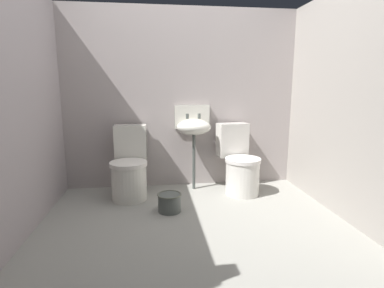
{
  "coord_description": "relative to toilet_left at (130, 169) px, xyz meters",
  "views": [
    {
      "loc": [
        -0.35,
        -2.35,
        1.22
      ],
      "look_at": [
        0.0,
        0.32,
        0.7
      ],
      "focal_mm": 28.27,
      "sensor_mm": 36.0,
      "label": 1
    }
  ],
  "objects": [
    {
      "name": "ground_plane",
      "position": [
        0.62,
        -0.94,
        -0.36
      ],
      "size": [
        3.17,
        2.98,
        0.08
      ],
      "primitive_type": "cube",
      "color": "gray"
    },
    {
      "name": "wall_back",
      "position": [
        0.62,
        0.4,
        0.74
      ],
      "size": [
        3.17,
        0.1,
        2.12
      ],
      "primitive_type": "cube",
      "color": "#A29795",
      "rests_on": "ground"
    },
    {
      "name": "wall_left",
      "position": [
        -0.82,
        -0.84,
        0.74
      ],
      "size": [
        0.1,
        2.78,
        2.12
      ],
      "primitive_type": "cube",
      "color": "#A09598",
      "rests_on": "ground"
    },
    {
      "name": "wall_right",
      "position": [
        2.05,
        -0.84,
        0.74
      ],
      "size": [
        0.1,
        2.78,
        2.12
      ],
      "primitive_type": "cube",
      "color": "#9D968F",
      "rests_on": "ground"
    },
    {
      "name": "toilet_left",
      "position": [
        0.0,
        0.0,
        0.0
      ],
      "size": [
        0.41,
        0.6,
        0.78
      ],
      "rotation": [
        0.0,
        0.0,
        3.11
      ],
      "color": "silver",
      "rests_on": "ground"
    },
    {
      "name": "toilet_right",
      "position": [
        1.25,
        0.0,
        0.0
      ],
      "size": [
        0.47,
        0.64,
        0.78
      ],
      "rotation": [
        0.0,
        0.0,
        3.31
      ],
      "color": "silver",
      "rests_on": "ground"
    },
    {
      "name": "sink",
      "position": [
        0.74,
        0.19,
        0.43
      ],
      "size": [
        0.42,
        0.35,
        0.99
      ],
      "color": "#4B514D",
      "rests_on": "ground"
    },
    {
      "name": "bucket",
      "position": [
        0.41,
        -0.47,
        -0.23
      ],
      "size": [
        0.24,
        0.24,
        0.18
      ],
      "color": "#4B514D",
      "rests_on": "ground"
    }
  ]
}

